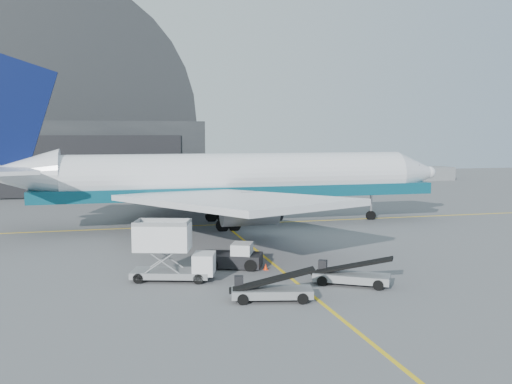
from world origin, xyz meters
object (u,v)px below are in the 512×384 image
object	(u,v)px
belt_loader_a	(271,291)
belt_loader_b	(351,276)
pushback_tug	(236,258)
catering_truck	(170,252)
airliner	(222,179)

from	to	relation	value
belt_loader_a	belt_loader_b	size ratio (longest dim) A/B	1.03
pushback_tug	belt_loader_b	distance (m)	9.37
catering_truck	belt_loader_a	world-z (taller)	catering_truck
airliner	belt_loader_b	distance (m)	26.72
pushback_tug	belt_loader_a	size ratio (longest dim) A/B	0.88
airliner	pushback_tug	bearing A→B (deg)	-97.84
belt_loader_a	catering_truck	bearing A→B (deg)	142.65
airliner	belt_loader_b	world-z (taller)	airliner
pushback_tug	catering_truck	bearing A→B (deg)	-130.84
belt_loader_a	belt_loader_b	bearing A→B (deg)	30.84
airliner	catering_truck	distance (m)	23.43
airliner	belt_loader_a	xyz separation A→B (m)	(-2.39, -28.18, -4.51)
belt_loader_a	pushback_tug	bearing A→B (deg)	103.57
catering_truck	pushback_tug	xyz separation A→B (m)	(5.20, 2.60, -1.26)
catering_truck	belt_loader_b	bearing A→B (deg)	-3.38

